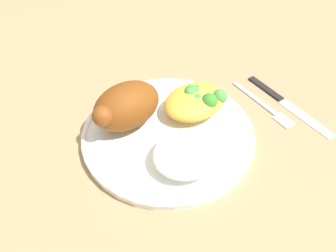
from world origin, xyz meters
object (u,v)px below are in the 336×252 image
Objects in this scene: rice_pile at (187,153)px; plate at (168,134)px; roasted_chicken at (126,106)px; knife at (281,99)px; fork at (265,105)px; mac_cheese_with_broccoli at (196,100)px.

plate is at bearing -103.67° from rice_pile.
rice_pile is (0.02, 0.07, 0.02)m from plate.
plate is 0.08m from roasted_chicken.
knife is at bearing 157.88° from roasted_chicken.
roasted_chicken is at bearing -77.35° from rice_pile.
fork is at bearing -174.17° from rice_pile.
roasted_chicken reaches higher than mac_cheese_with_broccoli.
mac_cheese_with_broccoli reaches higher than rice_pile.
knife reaches higher than fork.
plate is at bearing -13.87° from fork.
mac_cheese_with_broccoli is at bearing 159.27° from roasted_chicken.
plate is 2.70× the size of rice_pile.
roasted_chicken is 0.63× the size of knife.
fork is (-0.11, 0.06, -0.03)m from mac_cheese_with_broccoli.
rice_pile reaches higher than plate.
plate is 2.32× the size of roasted_chicken.
mac_cheese_with_broccoli is 0.58× the size of knife.
roasted_chicken reaches higher than fork.
plate is 1.45× the size of knife.
roasted_chicken reaches higher than plate.
roasted_chicken is at bearing -51.44° from plate.
roasted_chicken is 0.12m from mac_cheese_with_broccoli.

